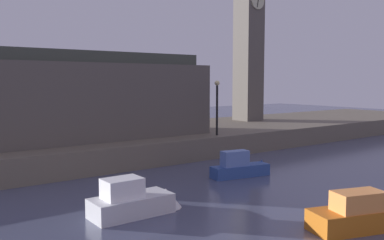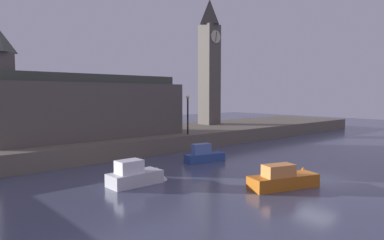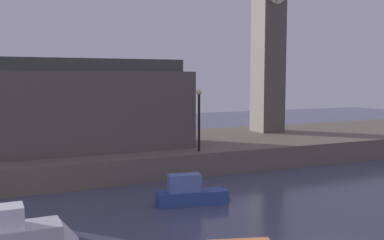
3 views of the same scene
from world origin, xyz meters
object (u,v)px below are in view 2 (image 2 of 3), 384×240
Objects in this scene: streetlamp at (188,110)px; clock_tower at (209,60)px; boat_tour_blue at (207,155)px; boat_ferry_white at (139,175)px; boat_patrol_orange at (287,178)px; parliament_hall at (89,107)px.

clock_tower is at bearing 35.35° from streetlamp.
clock_tower is at bearing 44.91° from boat_tour_blue.
boat_ferry_white is at bearing -144.03° from clock_tower.
boat_ferry_white is at bearing 134.06° from boat_patrol_orange.
streetlamp reaches higher than boat_ferry_white.
boat_ferry_white is at bearing -163.57° from boat_tour_blue.
boat_tour_blue is at bearing -135.09° from clock_tower.
streetlamp is at bearing 71.77° from boat_patrol_orange.
clock_tower is at bearing 9.27° from parliament_hall.
boat_ferry_white reaches higher than boat_tour_blue.
clock_tower is 3.20× the size of boat_patrol_orange.
boat_ferry_white is 8.47m from boat_tour_blue.
parliament_hall is (-18.51, -3.02, -5.69)m from clock_tower.
streetlamp is 15.83m from boat_patrol_orange.
streetlamp is (8.56, -4.04, -0.42)m from parliament_hall.
streetlamp is 7.37m from boat_tour_blue.
boat_ferry_white is at bearing -101.64° from parliament_hall.
streetlamp reaches higher than boat_tour_blue.
boat_patrol_orange is at bearing -78.72° from parliament_hall.
clock_tower reaches higher than streetlamp.
clock_tower is at bearing 55.78° from boat_patrol_orange.
parliament_hall reaches higher than boat_tour_blue.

